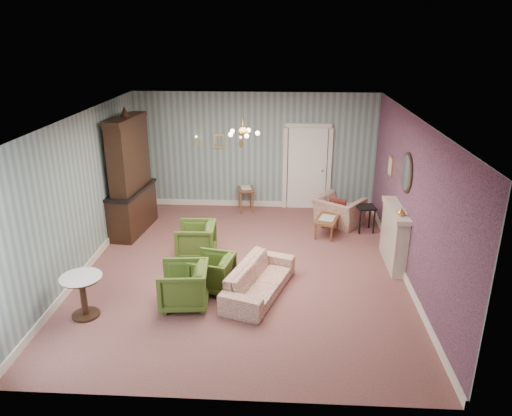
# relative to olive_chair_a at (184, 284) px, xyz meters

# --- Properties ---
(floor) EXTENTS (7.00, 7.00, 0.00)m
(floor) POSITION_rel_olive_chair_a_xyz_m (0.89, 1.34, -0.40)
(floor) COLOR brown
(floor) RESTS_ON ground
(ceiling) EXTENTS (7.00, 7.00, 0.00)m
(ceiling) POSITION_rel_olive_chair_a_xyz_m (0.89, 1.34, 2.50)
(ceiling) COLOR white
(ceiling) RESTS_ON ground
(wall_back) EXTENTS (6.00, 0.00, 6.00)m
(wall_back) POSITION_rel_olive_chair_a_xyz_m (0.89, 4.84, 1.05)
(wall_back) COLOR slate
(wall_back) RESTS_ON ground
(wall_front) EXTENTS (6.00, 0.00, 6.00)m
(wall_front) POSITION_rel_olive_chair_a_xyz_m (0.89, -2.16, 1.05)
(wall_front) COLOR slate
(wall_front) RESTS_ON ground
(wall_left) EXTENTS (0.00, 7.00, 7.00)m
(wall_left) POSITION_rel_olive_chair_a_xyz_m (-2.11, 1.34, 1.05)
(wall_left) COLOR slate
(wall_left) RESTS_ON ground
(wall_right) EXTENTS (0.00, 7.00, 7.00)m
(wall_right) POSITION_rel_olive_chair_a_xyz_m (3.89, 1.34, 1.05)
(wall_right) COLOR slate
(wall_right) RESTS_ON ground
(wall_right_floral) EXTENTS (0.00, 7.00, 7.00)m
(wall_right_floral) POSITION_rel_olive_chair_a_xyz_m (3.88, 1.34, 1.05)
(wall_right_floral) COLOR #A55262
(wall_right_floral) RESTS_ON ground
(door) EXTENTS (1.12, 0.12, 2.16)m
(door) POSITION_rel_olive_chair_a_xyz_m (2.19, 4.80, 0.68)
(door) COLOR white
(door) RESTS_ON floor
(olive_chair_a) EXTENTS (0.79, 0.83, 0.79)m
(olive_chair_a) POSITION_rel_olive_chair_a_xyz_m (0.00, 0.00, 0.00)
(olive_chair_a) COLOR #455E21
(olive_chair_a) RESTS_ON floor
(olive_chair_b) EXTENTS (0.77, 0.80, 0.70)m
(olive_chair_b) POSITION_rel_olive_chair_a_xyz_m (0.39, 0.56, -0.04)
(olive_chair_b) COLOR #455E21
(olive_chair_b) RESTS_ON floor
(olive_chair_c) EXTENTS (0.73, 0.77, 0.77)m
(olive_chair_c) POSITION_rel_olive_chair_a_xyz_m (-0.12, 1.87, -0.01)
(olive_chair_c) COLOR #455E21
(olive_chair_c) RESTS_ON floor
(sofa_chintz) EXTENTS (1.10, 1.93, 0.72)m
(sofa_chintz) POSITION_rel_olive_chair_a_xyz_m (1.22, 0.45, -0.03)
(sofa_chintz) COLOR brown
(sofa_chintz) RESTS_ON floor
(wingback_chair) EXTENTS (1.20, 1.13, 0.88)m
(wingback_chair) POSITION_rel_olive_chair_a_xyz_m (2.91, 3.71, 0.04)
(wingback_chair) COLOR brown
(wingback_chair) RESTS_ON floor
(dresser) EXTENTS (0.75, 1.70, 2.75)m
(dresser) POSITION_rel_olive_chair_a_xyz_m (-1.76, 3.07, 0.98)
(dresser) COLOR black
(dresser) RESTS_ON floor
(fireplace) EXTENTS (0.30, 1.40, 1.16)m
(fireplace) POSITION_rel_olive_chair_a_xyz_m (3.75, 1.74, 0.18)
(fireplace) COLOR beige
(fireplace) RESTS_ON floor
(mantel_vase) EXTENTS (0.15, 0.15, 0.15)m
(mantel_vase) POSITION_rel_olive_chair_a_xyz_m (3.73, 1.34, 0.84)
(mantel_vase) COLOR gold
(mantel_vase) RESTS_ON fireplace
(oval_mirror) EXTENTS (0.04, 0.76, 0.84)m
(oval_mirror) POSITION_rel_olive_chair_a_xyz_m (3.85, 1.74, 1.45)
(oval_mirror) COLOR white
(oval_mirror) RESTS_ON wall_right
(framed_print) EXTENTS (0.04, 0.34, 0.42)m
(framed_print) POSITION_rel_olive_chair_a_xyz_m (3.86, 3.09, 1.20)
(framed_print) COLOR gold
(framed_print) RESTS_ON wall_right
(coffee_table) EXTENTS (0.65, 0.89, 0.41)m
(coffee_table) POSITION_rel_olive_chair_a_xyz_m (2.59, 3.07, -0.19)
(coffee_table) COLOR brown
(coffee_table) RESTS_ON floor
(side_table_black) EXTENTS (0.45, 0.45, 0.60)m
(side_table_black) POSITION_rel_olive_chair_a_xyz_m (3.46, 3.33, -0.10)
(side_table_black) COLOR black
(side_table_black) RESTS_ON floor
(pedestal_table) EXTENTS (0.70, 0.70, 0.71)m
(pedestal_table) POSITION_rel_olive_chair_a_xyz_m (-1.52, -0.41, -0.04)
(pedestal_table) COLOR black
(pedestal_table) RESTS_ON floor
(nesting_table) EXTENTS (0.48, 0.56, 0.64)m
(nesting_table) POSITION_rel_olive_chair_a_xyz_m (0.68, 4.49, -0.08)
(nesting_table) COLOR brown
(nesting_table) RESTS_ON floor
(gilt_mirror_back) EXTENTS (0.28, 0.06, 0.36)m
(gilt_mirror_back) POSITION_rel_olive_chair_a_xyz_m (-0.01, 4.80, 1.30)
(gilt_mirror_back) COLOR gold
(gilt_mirror_back) RESTS_ON wall_back
(sconce_left) EXTENTS (0.16, 0.12, 0.30)m
(sconce_left) POSITION_rel_olive_chair_a_xyz_m (-0.56, 4.78, 1.30)
(sconce_left) COLOR gold
(sconce_left) RESTS_ON wall_back
(sconce_right) EXTENTS (0.16, 0.12, 0.30)m
(sconce_right) POSITION_rel_olive_chair_a_xyz_m (0.54, 4.78, 1.30)
(sconce_right) COLOR gold
(sconce_right) RESTS_ON wall_back
(chandelier) EXTENTS (0.56, 0.56, 0.36)m
(chandelier) POSITION_rel_olive_chair_a_xyz_m (0.89, 1.34, 2.23)
(chandelier) COLOR gold
(chandelier) RESTS_ON ceiling
(burgundy_cushion) EXTENTS (0.41, 0.28, 0.39)m
(burgundy_cushion) POSITION_rel_olive_chair_a_xyz_m (2.86, 3.56, 0.08)
(burgundy_cushion) COLOR #5E1D17
(burgundy_cushion) RESTS_ON wingback_chair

